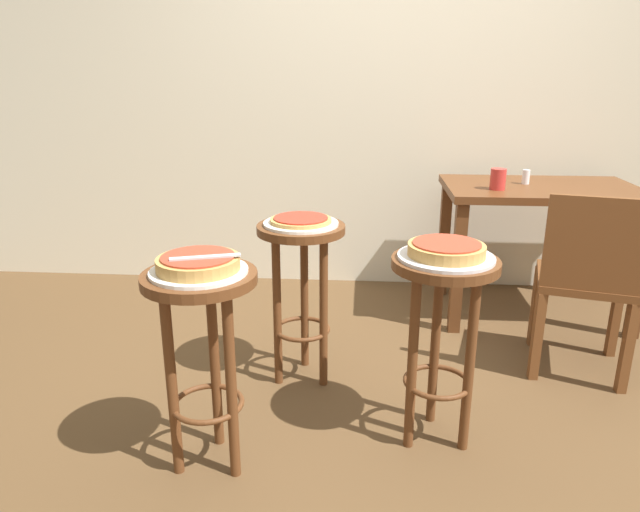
{
  "coord_description": "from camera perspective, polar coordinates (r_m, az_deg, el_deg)",
  "views": [
    {
      "loc": [
        -0.21,
        -2.0,
        1.33
      ],
      "look_at": [
        -0.37,
        0.13,
        0.64
      ],
      "focal_mm": 32.31,
      "sensor_mm": 36.0,
      "label": 1
    }
  ],
  "objects": [
    {
      "name": "pizza_leftside",
      "position": [
        2.41,
        -1.91,
        3.6
      ],
      "size": [
        0.26,
        0.26,
        0.02
      ],
      "color": "tan",
      "rests_on": "serving_plate_leftside"
    },
    {
      "name": "stool_leftside",
      "position": [
        2.47,
        -1.86,
        -1.2
      ],
      "size": [
        0.37,
        0.37,
        0.71
      ],
      "color": "#5B3319",
      "rests_on": "ground_plane"
    },
    {
      "name": "serving_plate_leftside",
      "position": [
        2.41,
        -1.9,
        3.24
      ],
      "size": [
        0.32,
        0.32,
        0.01
      ],
      "primitive_type": "cylinder",
      "color": "white",
      "rests_on": "stool_leftside"
    },
    {
      "name": "wooden_chair",
      "position": [
        2.78,
        24.95,
        -1.97
      ],
      "size": [
        0.49,
        0.49,
        0.85
      ],
      "color": "brown",
      "rests_on": "ground_plane"
    },
    {
      "name": "pizza_server_knife",
      "position": [
        1.83,
        -11.29,
        -0.1
      ],
      "size": [
        0.22,
        0.09,
        0.01
      ],
      "primitive_type": "cube",
      "rotation": [
        0.0,
        0.0,
        0.3
      ],
      "color": "silver",
      "rests_on": "pizza_foreground"
    },
    {
      "name": "pizza_middle",
      "position": [
        2.01,
        12.42,
        0.66
      ],
      "size": [
        0.26,
        0.26,
        0.05
      ],
      "color": "tan",
      "rests_on": "serving_plate_middle"
    },
    {
      "name": "stool_middle",
      "position": [
        2.09,
        12.01,
        -5.28
      ],
      "size": [
        0.37,
        0.37,
        0.71
      ],
      "color": "#5B3319",
      "rests_on": "ground_plane"
    },
    {
      "name": "cup_near_edge",
      "position": [
        3.14,
        17.22,
        7.29
      ],
      "size": [
        0.08,
        0.08,
        0.11
      ],
      "primitive_type": "cylinder",
      "color": "red",
      "rests_on": "dining_table"
    },
    {
      "name": "ground_plane",
      "position": [
        2.41,
        8.9,
        -15.91
      ],
      "size": [
        6.0,
        6.0,
        0.0
      ],
      "primitive_type": "plane",
      "color": "brown"
    },
    {
      "name": "dining_table",
      "position": [
        3.36,
        20.9,
        4.47
      ],
      "size": [
        1.02,
        0.65,
        0.74
      ],
      "color": "#5B3319",
      "rests_on": "ground_plane"
    },
    {
      "name": "condiment_shaker",
      "position": [
        3.35,
        19.72,
        7.39
      ],
      "size": [
        0.04,
        0.04,
        0.08
      ],
      "primitive_type": "cylinder",
      "color": "white",
      "rests_on": "dining_table"
    },
    {
      "name": "pizza_foreground",
      "position": [
        1.86,
        -11.97,
        -0.66
      ],
      "size": [
        0.27,
        0.27,
        0.05
      ],
      "color": "tan",
      "rests_on": "serving_plate_foreground"
    },
    {
      "name": "back_wall",
      "position": [
        3.65,
        8.13,
        20.38
      ],
      "size": [
        6.0,
        0.1,
        3.0
      ],
      "primitive_type": "cube",
      "color": "beige",
      "rests_on": "ground_plane"
    },
    {
      "name": "serving_plate_middle",
      "position": [
        2.02,
        12.37,
        -0.11
      ],
      "size": [
        0.33,
        0.33,
        0.01
      ],
      "primitive_type": "cylinder",
      "color": "silver",
      "rests_on": "stool_middle"
    },
    {
      "name": "stool_foreground",
      "position": [
        1.95,
        -11.55,
        -6.98
      ],
      "size": [
        0.37,
        0.37,
        0.71
      ],
      "color": "#5B3319",
      "rests_on": "ground_plane"
    },
    {
      "name": "serving_plate_foreground",
      "position": [
        1.87,
        -11.92,
        -1.49
      ],
      "size": [
        0.31,
        0.31,
        0.01
      ],
      "primitive_type": "cylinder",
      "color": "white",
      "rests_on": "stool_foreground"
    }
  ]
}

